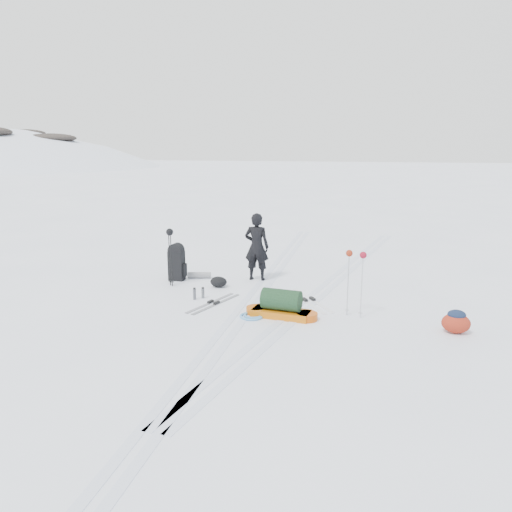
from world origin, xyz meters
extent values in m
plane|color=white|center=(0.00, 0.00, 0.00)|extent=(200.00, 200.00, 0.00)
ellipsoid|color=black|center=(-61.00, 64.00, 5.45)|extent=(7.80, 6.00, 1.32)
ellipsoid|color=black|center=(-50.00, 57.00, 4.46)|extent=(8.32, 6.40, 1.41)
cube|color=silver|center=(-0.12, 0.00, 0.00)|extent=(1.40, 17.97, 0.01)
cube|color=silver|center=(0.12, 0.00, 0.00)|extent=(1.40, 17.97, 0.01)
cube|color=silver|center=(1.28, 2.00, 0.00)|extent=(2.09, 13.88, 0.01)
cube|color=silver|center=(1.52, 2.00, 0.00)|extent=(2.09, 13.88, 0.01)
imported|color=black|center=(-0.39, 1.79, 0.82)|extent=(0.60, 0.40, 1.63)
cube|color=#C0610B|center=(0.83, -0.67, 0.07)|extent=(1.12, 0.53, 0.14)
cylinder|color=#C14D0B|center=(1.33, -0.70, 0.07)|extent=(0.43, 0.43, 0.14)
cylinder|color=#CB5A0B|center=(0.33, -0.63, 0.07)|extent=(0.43, 0.43, 0.14)
cylinder|color=black|center=(0.83, -0.67, 0.34)|extent=(0.76, 0.45, 0.40)
cube|color=black|center=(-2.23, 1.22, 0.36)|extent=(0.36, 0.26, 0.71)
cylinder|color=black|center=(-2.23, 1.22, 0.73)|extent=(0.35, 0.25, 0.35)
cube|color=black|center=(-2.05, 1.24, 0.25)|extent=(0.09, 0.19, 0.31)
cylinder|color=slate|center=(-1.78, 1.53, 0.08)|extent=(0.58, 0.30, 0.15)
cylinder|color=black|center=(-2.17, 0.74, 0.62)|extent=(0.03, 0.03, 1.25)
cylinder|color=black|center=(-2.10, 0.69, 0.62)|extent=(0.03, 0.03, 1.25)
torus|color=black|center=(-2.17, 0.74, 0.10)|extent=(0.11, 0.11, 0.01)
torus|color=black|center=(-2.10, 0.69, 0.10)|extent=(0.11, 0.11, 0.01)
sphere|color=black|center=(-2.13, 0.71, 1.26)|extent=(0.17, 0.17, 0.17)
cylinder|color=#B0B2B7|center=(2.01, -0.20, 0.60)|extent=(0.02, 0.02, 1.20)
cylinder|color=silver|center=(2.28, -0.30, 0.60)|extent=(0.02, 0.02, 1.20)
torus|color=#ACAFB4|center=(2.01, -0.20, 0.09)|extent=(0.10, 0.10, 0.01)
torus|color=#A9ACB0|center=(2.28, -0.30, 0.09)|extent=(0.10, 0.10, 0.01)
sphere|color=maroon|center=(2.01, -0.20, 1.21)|extent=(0.13, 0.13, 0.13)
sphere|color=maroon|center=(2.28, -0.30, 1.21)|extent=(0.13, 0.13, 0.13)
cube|color=gray|center=(-0.62, -0.31, 0.01)|extent=(0.49, 1.53, 0.01)
cube|color=#97999F|center=(-0.77, -0.27, 0.01)|extent=(0.49, 1.53, 0.01)
cube|color=black|center=(-0.62, -0.31, 0.04)|extent=(0.10, 0.17, 0.04)
cube|color=black|center=(-0.77, -0.27, 0.04)|extent=(0.10, 0.17, 0.04)
cube|color=white|center=(1.07, 0.41, 0.01)|extent=(1.15, 1.49, 0.02)
cube|color=silver|center=(1.21, 0.52, 0.01)|extent=(1.15, 1.49, 0.02)
cube|color=black|center=(1.07, 0.41, 0.04)|extent=(0.16, 0.19, 0.05)
cube|color=black|center=(1.21, 0.52, 0.04)|extent=(0.16, 0.19, 0.05)
torus|color=#579ED5|center=(0.30, -0.86, 0.02)|extent=(0.49, 0.49, 0.05)
torus|color=#5499CD|center=(0.32, -0.83, 0.03)|extent=(0.38, 0.38, 0.04)
ellipsoid|color=maroon|center=(3.93, -0.61, 0.17)|extent=(0.55, 0.46, 0.35)
ellipsoid|color=black|center=(3.93, -0.61, 0.33)|extent=(0.35, 0.31, 0.17)
cylinder|color=#505257|center=(-1.19, -0.13, 0.11)|extent=(0.07, 0.07, 0.23)
cylinder|color=slate|center=(-1.06, 0.02, 0.11)|extent=(0.07, 0.07, 0.21)
cylinder|color=black|center=(-1.19, -0.13, 0.24)|extent=(0.06, 0.06, 0.03)
cylinder|color=black|center=(-1.06, 0.02, 0.23)|extent=(0.06, 0.06, 0.03)
ellipsoid|color=black|center=(-1.04, 0.92, 0.12)|extent=(0.46, 0.39, 0.25)
camera|label=1|loc=(2.95, -9.43, 3.16)|focal=35.00mm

